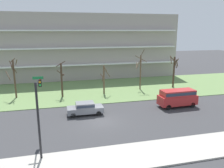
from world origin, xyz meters
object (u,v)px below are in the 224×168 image
object	(u,v)px
tree_far_left	(14,77)
tree_left	(62,79)
tree_center	(104,79)
sedan_gray_center_left	(85,108)
tree_far_right	(174,70)
traffic_signal_mast	(39,103)
van_red_near_left	(178,97)
tree_right	(140,70)

from	to	relation	value
tree_far_left	tree_left	bearing A→B (deg)	-8.76
tree_center	sedan_gray_center_left	size ratio (longest dim) A/B	1.08
tree_far_right	traffic_signal_mast	bearing A→B (deg)	-142.05
van_red_near_left	traffic_signal_mast	xyz separation A→B (m)	(-17.33, -7.56, 2.94)
tree_left	tree_right	size ratio (longest dim) A/B	0.79
sedan_gray_center_left	tree_left	bearing A→B (deg)	-73.23
tree_center	tree_far_right	bearing A→B (deg)	4.91
tree_far_left	tree_left	xyz separation A→B (m)	(6.97, -1.07, -0.45)
tree_left	van_red_near_left	xyz separation A→B (m)	(15.11, -8.47, -1.49)
tree_far_left	tree_far_right	size ratio (longest dim) A/B	1.06
tree_far_right	sedan_gray_center_left	xyz separation A→B (m)	(-17.25, -9.57, -2.42)
tree_right	tree_far_right	distance (m)	6.38
tree_far_left	sedan_gray_center_left	xyz separation A→B (m)	(9.47, -9.55, -2.46)
tree_left	tree_center	xyz separation A→B (m)	(6.70, -0.02, -0.34)
van_red_near_left	sedan_gray_center_left	bearing A→B (deg)	-1.40
tree_center	tree_far_right	world-z (taller)	tree_far_right
tree_right	tree_far_right	xyz separation A→B (m)	(6.37, -0.17, -0.20)
tree_center	sedan_gray_center_left	world-z (taller)	tree_center
tree_right	van_red_near_left	world-z (taller)	tree_right
van_red_near_left	sedan_gray_center_left	world-z (taller)	van_red_near_left
sedan_gray_center_left	tree_center	bearing A→B (deg)	-116.11
van_red_near_left	tree_left	bearing A→B (deg)	-30.68
tree_center	tree_right	world-z (taller)	tree_right
tree_far_left	traffic_signal_mast	size ratio (longest dim) A/B	0.96
tree_right	tree_far_right	world-z (taller)	tree_right
tree_left	sedan_gray_center_left	xyz separation A→B (m)	(2.50, -8.47, -2.01)
traffic_signal_mast	tree_far_left	bearing A→B (deg)	105.51
tree_right	sedan_gray_center_left	distance (m)	14.84
tree_far_right	traffic_signal_mast	distance (m)	27.89
tree_right	traffic_signal_mast	world-z (taller)	tree_right
tree_right	tree_far_left	bearing A→B (deg)	-179.45
tree_left	tree_center	world-z (taller)	tree_left
tree_far_left	tree_right	size ratio (longest dim) A/B	0.87
tree_center	tree_far_right	xyz separation A→B (m)	(13.05, 1.12, 0.75)
tree_far_left	sedan_gray_center_left	bearing A→B (deg)	-45.22
tree_left	tree_center	distance (m)	6.71
tree_left	tree_far_right	world-z (taller)	tree_far_right
tree_far_right	van_red_near_left	distance (m)	10.81
tree_far_left	traffic_signal_mast	world-z (taller)	traffic_signal_mast
tree_far_right	traffic_signal_mast	size ratio (longest dim) A/B	0.91
tree_right	van_red_near_left	bearing A→B (deg)	-79.94
tree_left	tree_right	xyz separation A→B (m)	(13.38, 1.27, 0.60)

